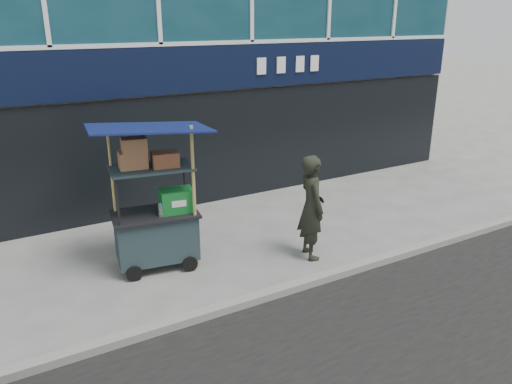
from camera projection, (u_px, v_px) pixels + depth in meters
ground at (263, 292)px, 7.49m from camera, size 80.00×80.00×0.00m
curb at (270, 294)px, 7.30m from camera, size 80.00×0.18×0.12m
vendor_cart at (156, 218)px, 8.00m from camera, size 1.96×1.52×2.42m
vendor_man at (312, 207)px, 8.31m from camera, size 0.57×0.74×1.80m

